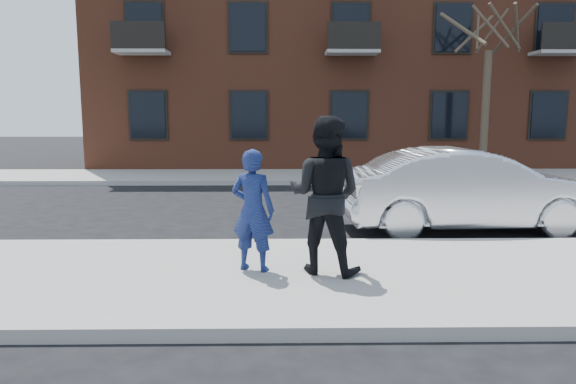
{
  "coord_description": "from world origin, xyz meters",
  "views": [
    {
      "loc": [
        -2.5,
        -6.63,
        2.14
      ],
      "look_at": [
        -2.4,
        0.4,
        1.11
      ],
      "focal_mm": 32.0,
      "sensor_mm": 36.0,
      "label": 1
    }
  ],
  "objects_px": {
    "silver_sedan": "(468,190)",
    "man_hoodie": "(253,210)",
    "man_peacoat": "(325,195)",
    "street_tree": "(491,14)"
  },
  "relations": [
    {
      "from": "silver_sedan",
      "to": "man_peacoat",
      "type": "bearing_deg",
      "value": 132.88
    },
    {
      "from": "silver_sedan",
      "to": "man_hoodie",
      "type": "distance_m",
      "value": 4.86
    },
    {
      "from": "silver_sedan",
      "to": "man_hoodie",
      "type": "height_order",
      "value": "man_hoodie"
    },
    {
      "from": "street_tree",
      "to": "silver_sedan",
      "type": "bearing_deg",
      "value": -113.05
    },
    {
      "from": "street_tree",
      "to": "man_peacoat",
      "type": "distance_m",
      "value": 13.63
    },
    {
      "from": "silver_sedan",
      "to": "street_tree",
      "type": "bearing_deg",
      "value": -25.65
    },
    {
      "from": "street_tree",
      "to": "man_peacoat",
      "type": "xyz_separation_m",
      "value": [
        -6.44,
        -11.19,
        -4.37
      ]
    },
    {
      "from": "silver_sedan",
      "to": "man_peacoat",
      "type": "distance_m",
      "value": 4.23
    },
    {
      "from": "silver_sedan",
      "to": "man_hoodie",
      "type": "xyz_separation_m",
      "value": [
        -3.88,
        -2.92,
        0.16
      ]
    },
    {
      "from": "street_tree",
      "to": "silver_sedan",
      "type": "height_order",
      "value": "street_tree"
    }
  ]
}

